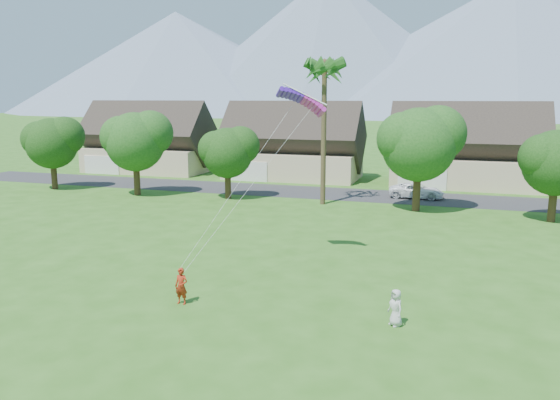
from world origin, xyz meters
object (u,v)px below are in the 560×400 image
at_px(parked_car, 417,191).
at_px(parafoil_kite, 302,99).
at_px(kite_flyer, 181,286).
at_px(watcher, 396,308).

distance_m(parked_car, parafoil_kite, 24.33).
distance_m(kite_flyer, parked_car, 31.53).
height_order(watcher, parafoil_kite, parafoil_kite).
height_order(kite_flyer, watcher, kite_flyer).
xyz_separation_m(watcher, parked_car, (-1.22, 29.89, -0.08)).
relative_size(kite_flyer, parafoil_kite, 0.56).
height_order(parked_car, parafoil_kite, parafoil_kite).
relative_size(watcher, parked_car, 0.31).
xyz_separation_m(watcher, parafoil_kite, (-6.13, 7.62, 8.38)).
height_order(kite_flyer, parafoil_kite, parafoil_kite).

